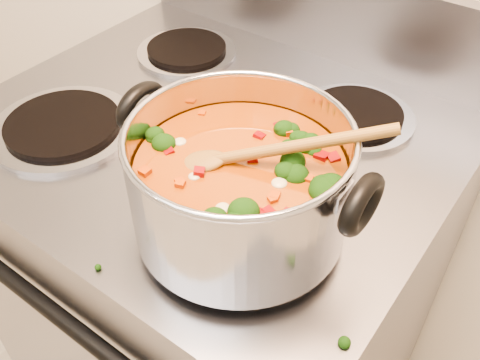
{
  "coord_description": "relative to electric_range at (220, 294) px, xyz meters",
  "views": [
    {
      "loc": [
        0.48,
        0.64,
        1.42
      ],
      "look_at": [
        0.21,
        1.0,
        1.01
      ],
      "focal_mm": 40.0,
      "sensor_mm": 36.0,
      "label": 1
    }
  ],
  "objects": [
    {
      "name": "stockpot",
      "position": [
        0.17,
        -0.16,
        0.54
      ],
      "size": [
        0.31,
        0.26,
        0.16
      ],
      "rotation": [
        0.0,
        0.0,
        0.02
      ],
      "color": "#ACACB4",
      "rests_on": "electric_range"
    },
    {
      "name": "cooktop_crumbs",
      "position": [
        0.26,
        -0.01,
        0.46
      ],
      "size": [
        0.19,
        0.13,
        0.01
      ],
      "color": "black",
      "rests_on": "electric_range"
    },
    {
      "name": "electric_range",
      "position": [
        0.0,
        0.0,
        0.0
      ],
      "size": [
        0.75,
        0.68,
        1.08
      ],
      "color": "gray",
      "rests_on": "ground"
    },
    {
      "name": "wooden_spoon",
      "position": [
        0.18,
        -0.16,
        0.58
      ],
      "size": [
        0.22,
        0.15,
        0.08
      ],
      "rotation": [
        0.0,
        0.0,
        0.56
      ],
      "color": "olive",
      "rests_on": "stockpot"
    }
  ]
}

